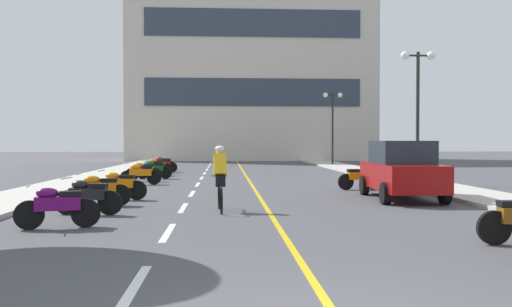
{
  "coord_description": "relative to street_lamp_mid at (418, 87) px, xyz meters",
  "views": [
    {
      "loc": [
        -0.89,
        -4.74,
        1.79
      ],
      "look_at": [
        0.3,
        15.43,
        1.35
      ],
      "focal_mm": 38.06,
      "sensor_mm": 36.0,
      "label": 1
    }
  ],
  "objects": [
    {
      "name": "office_building",
      "position": [
        -5.38,
        32.31,
        6.49
      ],
      "size": [
        23.56,
        9.56,
        21.11
      ],
      "color": "beige",
      "rests_on": "ground"
    },
    {
      "name": "lane_dash_1",
      "position": [
        -9.16,
        -11.41,
        -4.06
      ],
      "size": [
        0.14,
        2.2,
        0.01
      ],
      "primitive_type": "cube",
      "color": "silver",
      "rests_on": "ground"
    },
    {
      "name": "motorcycle_9",
      "position": [
        -11.43,
        4.06,
        -3.59
      ],
      "size": [
        1.7,
        0.6,
        0.92
      ],
      "color": "black",
      "rests_on": "ground"
    },
    {
      "name": "lane_dash_7",
      "position": [
        -9.16,
        12.59,
        -4.06
      ],
      "size": [
        0.14,
        2.2,
        0.01
      ],
      "primitive_type": "cube",
      "color": "silver",
      "rests_on": "ground"
    },
    {
      "name": "lane_dash_10",
      "position": [
        -9.16,
        24.59,
        -4.06
      ],
      "size": [
        0.14,
        2.2,
        0.01
      ],
      "primitive_type": "cube",
      "color": "silver",
      "rests_on": "ground"
    },
    {
      "name": "lane_dash_11",
      "position": [
        -9.16,
        28.59,
        -4.06
      ],
      "size": [
        0.14,
        2.2,
        0.01
      ],
      "primitive_type": "cube",
      "color": "silver",
      "rests_on": "ground"
    },
    {
      "name": "lane_dash_5",
      "position": [
        -9.16,
        4.59,
        -4.06
      ],
      "size": [
        0.14,
        2.2,
        0.01
      ],
      "primitive_type": "cube",
      "color": "silver",
      "rests_on": "ground"
    },
    {
      "name": "curb_left",
      "position": [
        -14.36,
        6.59,
        -4.0
      ],
      "size": [
        2.4,
        72.0,
        0.12
      ],
      "primitive_type": "cube",
      "color": "#B7B2A8",
      "rests_on": "ground"
    },
    {
      "name": "lane_dash_6",
      "position": [
        -9.16,
        8.59,
        -4.06
      ],
      "size": [
        0.14,
        2.2,
        0.01
      ],
      "primitive_type": "cube",
      "color": "silver",
      "rests_on": "ground"
    },
    {
      "name": "lane_dash_3",
      "position": [
        -9.16,
        -3.41,
        -4.06
      ],
      "size": [
        0.14,
        2.2,
        0.01
      ],
      "primitive_type": "cube",
      "color": "silver",
      "rests_on": "ground"
    },
    {
      "name": "street_lamp_far",
      "position": [
        0.07,
        18.06,
        -0.06
      ],
      "size": [
        1.46,
        0.36,
        5.34
      ],
      "color": "black",
      "rests_on": "curb_right"
    },
    {
      "name": "ground_plane",
      "position": [
        -7.16,
        3.59,
        -4.06
      ],
      "size": [
        140.0,
        140.0,
        0.0
      ],
      "primitive_type": "plane",
      "color": "#47474C"
    },
    {
      "name": "parked_car_near",
      "position": [
        -2.55,
        -5.62,
        -3.15
      ],
      "size": [
        2.06,
        4.27,
        1.82
      ],
      "color": "black",
      "rests_on": "ground"
    },
    {
      "name": "motorcycle_11",
      "position": [
        -11.72,
        7.58,
        -3.59
      ],
      "size": [
        1.7,
        0.6,
        0.92
      ],
      "color": "black",
      "rests_on": "ground"
    },
    {
      "name": "motorcycle_10",
      "position": [
        -11.83,
        6.16,
        -3.59
      ],
      "size": [
        1.69,
        0.61,
        0.92
      ],
      "color": "black",
      "rests_on": "ground"
    },
    {
      "name": "lane_dash_9",
      "position": [
        -9.16,
        20.59,
        -4.06
      ],
      "size": [
        0.14,
        2.2,
        0.01
      ],
      "primitive_type": "cube",
      "color": "silver",
      "rests_on": "ground"
    },
    {
      "name": "motorcycle_8",
      "position": [
        -11.69,
        2.44,
        -3.59
      ],
      "size": [
        1.7,
        0.6,
        0.92
      ],
      "color": "black",
      "rests_on": "ground"
    },
    {
      "name": "lane_dash_0",
      "position": [
        -9.16,
        -15.41,
        -4.06
      ],
      "size": [
        0.14,
        2.2,
        0.01
      ],
      "primitive_type": "cube",
      "color": "silver",
      "rests_on": "ground"
    },
    {
      "name": "motorcycle_4",
      "position": [
        -11.52,
        -6.91,
        -3.59
      ],
      "size": [
        1.7,
        0.6,
        0.92
      ],
      "color": "black",
      "rests_on": "ground"
    },
    {
      "name": "motorcycle_7",
      "position": [
        -11.54,
        0.6,
        -3.59
      ],
      "size": [
        1.7,
        0.6,
        0.92
      ],
      "color": "black",
      "rests_on": "ground"
    },
    {
      "name": "motorcycle_12",
      "position": [
        -11.63,
        9.47,
        -3.59
      ],
      "size": [
        1.69,
        0.61,
        0.92
      ],
      "color": "black",
      "rests_on": "ground"
    },
    {
      "name": "motorcycle_3",
      "position": [
        -11.39,
        -8.7,
        -3.59
      ],
      "size": [
        1.69,
        0.6,
        0.92
      ],
      "color": "black",
      "rests_on": "ground"
    },
    {
      "name": "cyclist_rider",
      "position": [
        -8.16,
        -8.18,
        -3.17
      ],
      "size": [
        0.42,
        1.77,
        1.71
      ],
      "color": "black",
      "rests_on": "ground"
    },
    {
      "name": "lane_dash_4",
      "position": [
        -9.16,
        0.59,
        -4.06
      ],
      "size": [
        0.14,
        2.2,
        0.01
      ],
      "primitive_type": "cube",
      "color": "silver",
      "rests_on": "ground"
    },
    {
      "name": "motorcycle_2",
      "position": [
        -11.49,
        -10.8,
        -3.59
      ],
      "size": [
        1.68,
        0.67,
        0.92
      ],
      "color": "black",
      "rests_on": "ground"
    },
    {
      "name": "motorcycle_13",
      "position": [
        -11.85,
        11.3,
        -3.59
      ],
      "size": [
        1.67,
        0.71,
        0.92
      ],
      "color": "black",
      "rests_on": "ground"
    },
    {
      "name": "motorcycle_5",
      "position": [
        -11.29,
        -5.32,
        -3.59
      ],
      "size": [
        1.7,
        0.6,
        0.92
      ],
      "color": "black",
      "rests_on": "ground"
    },
    {
      "name": "lane_dash_8",
      "position": [
        -9.16,
        16.59,
        -4.06
      ],
      "size": [
        0.14,
        2.2,
        0.01
      ],
      "primitive_type": "cube",
      "color": "silver",
      "rests_on": "ground"
    },
    {
      "name": "centre_line_yellow",
      "position": [
        -6.91,
        6.59,
        -4.06
      ],
      "size": [
        0.12,
        66.0,
        0.01
      ],
      "primitive_type": "cube",
      "color": "gold",
      "rests_on": "ground"
    },
    {
      "name": "lane_dash_2",
      "position": [
        -9.16,
        -7.41,
        -4.06
      ],
      "size": [
        0.14,
        2.2,
        0.01
      ],
      "primitive_type": "cube",
      "color": "silver",
      "rests_on": "ground"
    },
    {
      "name": "street_lamp_mid",
      "position": [
        0.0,
        0.0,
        0.0
      ],
      "size": [
        1.46,
        0.36,
        5.43
      ],
      "color": "black",
      "rests_on": "curb_right"
    },
    {
      "name": "motorcycle_6",
      "position": [
        -2.99,
        -2.2,
        -3.59
      ],
      "size": [
        1.69,
        0.61,
        0.92
      ],
      "color": "black",
      "rests_on": "ground"
    },
    {
      "name": "curb_right",
      "position": [
        0.04,
        6.59,
        -4.0
      ],
      "size": [
        2.4,
        72.0,
        0.12
      ],
      "primitive_type": "cube",
      "color": "#B7B2A8",
      "rests_on": "ground"
    }
  ]
}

